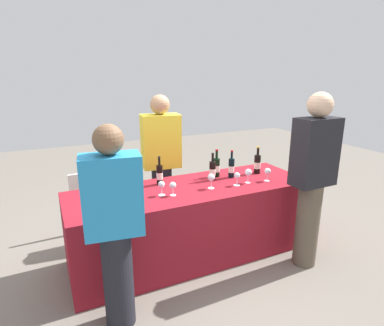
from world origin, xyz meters
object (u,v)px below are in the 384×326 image
(wine_bottle_1, at_px, (212,171))
(wine_glass_4, at_px, (248,173))
(wine_bottle_3, at_px, (231,168))
(wine_bottle_0, at_px, (160,174))
(wine_bottle_4, at_px, (257,164))
(wine_glass_0, at_px, (162,185))
(wine_bottle_2, at_px, (216,167))
(wine_glass_2, at_px, (211,178))
(guest_0, at_px, (114,225))
(wine_glass_1, at_px, (173,186))
(wine_glass_5, at_px, (268,172))
(server_pouring, at_px, (161,161))
(guest_1, at_px, (313,176))
(menu_board, at_px, (99,201))
(wine_glass_3, at_px, (237,176))

(wine_bottle_1, relative_size, wine_glass_4, 1.96)
(wine_bottle_3, bearing_deg, wine_bottle_0, 171.42)
(wine_bottle_4, relative_size, wine_glass_0, 2.22)
(wine_bottle_2, distance_m, wine_glass_2, 0.38)
(guest_0, bearing_deg, wine_glass_1, 46.05)
(wine_bottle_1, distance_m, wine_glass_5, 0.58)
(wine_bottle_2, bearing_deg, server_pouring, 136.45)
(wine_glass_2, distance_m, guest_1, 0.96)
(wine_glass_2, relative_size, menu_board, 0.20)
(server_pouring, distance_m, guest_0, 1.52)
(wine_glass_0, height_order, wine_glass_3, wine_glass_0)
(wine_bottle_3, distance_m, wine_glass_3, 0.26)
(wine_glass_5, relative_size, guest_0, 0.09)
(guest_0, bearing_deg, wine_glass_0, 53.00)
(wine_bottle_1, xyz_separation_m, wine_glass_3, (0.15, -0.25, -0.01))
(wine_bottle_0, xyz_separation_m, wine_bottle_3, (0.78, -0.12, 0.00))
(wine_glass_2, height_order, wine_glass_3, wine_glass_2)
(wine_bottle_4, relative_size, wine_glass_5, 2.19)
(server_pouring, bearing_deg, wine_bottle_4, 157.12)
(wine_glass_3, distance_m, guest_1, 0.72)
(server_pouring, bearing_deg, wine_glass_5, 144.39)
(wine_glass_1, xyz_separation_m, guest_0, (-0.65, -0.51, -0.02))
(wine_bottle_0, bearing_deg, wine_glass_1, -88.76)
(wine_bottle_1, xyz_separation_m, wine_glass_1, (-0.55, -0.23, -0.01))
(wine_glass_1, distance_m, wine_glass_3, 0.69)
(wine_glass_3, bearing_deg, wine_glass_4, 6.14)
(wine_bottle_3, relative_size, guest_0, 0.20)
(wine_glass_5, bearing_deg, wine_glass_1, 177.80)
(wine_glass_0, relative_size, guest_1, 0.08)
(wine_bottle_4, height_order, server_pouring, server_pouring)
(wine_bottle_1, xyz_separation_m, wine_bottle_4, (0.58, -0.01, 0.00))
(wine_bottle_3, bearing_deg, wine_glass_5, -43.45)
(wine_bottle_3, relative_size, menu_board, 0.41)
(menu_board, bearing_deg, guest_0, -97.66)
(wine_bottle_1, relative_size, wine_glass_0, 2.12)
(wine_glass_3, distance_m, guest_0, 1.43)
(wine_bottle_1, bearing_deg, wine_glass_1, -156.90)
(wine_glass_2, bearing_deg, wine_bottle_1, 58.60)
(wine_bottle_1, xyz_separation_m, wine_glass_2, (-0.13, -0.22, 0.00))
(wine_bottle_4, height_order, wine_glass_0, wine_bottle_4)
(guest_0, bearing_deg, wine_glass_5, 23.42)
(wine_bottle_2, height_order, wine_glass_4, wine_bottle_2)
(wine_bottle_2, relative_size, wine_bottle_4, 0.98)
(wine_bottle_2, distance_m, wine_glass_3, 0.34)
(wine_bottle_0, xyz_separation_m, guest_1, (1.23, -0.84, 0.06))
(wine_bottle_0, height_order, wine_bottle_2, wine_bottle_2)
(guest_1, xyz_separation_m, menu_board, (-1.74, 1.63, -0.56))
(wine_bottle_2, xyz_separation_m, wine_glass_4, (0.19, -0.33, 0.00))
(wine_glass_4, distance_m, server_pouring, 1.03)
(wine_glass_5, bearing_deg, wine_bottle_4, 76.39)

